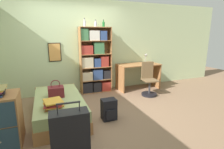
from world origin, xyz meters
name	(u,v)px	position (x,y,z in m)	size (l,w,h in m)	color
ground_plane	(91,111)	(0.00, 0.00, 0.00)	(14.00, 14.00, 0.00)	#84664C
wall_back	(77,47)	(0.00, 1.48, 1.30)	(10.00, 0.09, 2.60)	beige
bed	(59,107)	(-0.67, 0.02, 0.21)	(0.93, 1.81, 0.42)	#A36B3D
handbag	(56,92)	(-0.71, 0.06, 0.53)	(0.30, 0.24, 0.35)	maroon
book_stack_on_bed	(54,104)	(-0.79, -0.51, 0.50)	(0.34, 0.39, 0.14)	#B2382D
suitcase	(70,137)	(-0.64, -1.38, 0.35)	(0.51, 0.26, 0.83)	black
dresser	(3,121)	(-1.53, -0.66, 0.40)	(0.50, 0.57, 0.81)	#A36B3D
bookcase	(95,63)	(0.46, 1.27, 0.87)	(0.88, 0.31, 1.85)	#A36B3D
bottle_green	(85,23)	(0.20, 1.24, 1.93)	(0.06, 0.06, 0.22)	#B7BCC1
bottle_brown	(96,24)	(0.50, 1.26, 1.92)	(0.08, 0.08, 0.18)	#B7BCC1
bottle_clear	(104,24)	(0.74, 1.29, 1.93)	(0.07, 0.07, 0.20)	#1E6B2D
desk	(138,71)	(1.79, 1.11, 0.54)	(1.27, 0.64, 0.77)	#A36B3D
desk_lamp	(146,56)	(2.03, 1.08, 1.00)	(0.16, 0.11, 0.35)	#ADA89E
desk_chair	(149,84)	(1.76, 0.47, 0.30)	(0.42, 0.42, 0.92)	black
backpack	(109,110)	(0.24, -0.47, 0.21)	(0.29, 0.24, 0.42)	black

